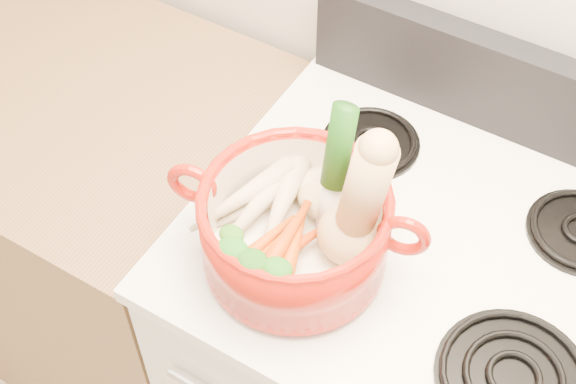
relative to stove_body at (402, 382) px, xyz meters
The scene contains 22 objects.
stove_body is the anchor object (origin of this frame).
cooktop 0.47m from the stove_body, ahead, with size 0.78×0.67×0.03m, color white.
control_backsplash 0.65m from the stove_body, 90.00° to the left, with size 0.76×0.05×0.18m, color black.
counter_left 1.07m from the stove_body, behind, with size 1.36×0.65×0.90m, color brown.
burner_front_left 0.56m from the stove_body, 139.90° to the right, with size 0.22×0.22×0.02m, color black.
burner_front_right 0.56m from the stove_body, 40.10° to the right, with size 0.22×0.22×0.02m, color black.
burner_back_left 0.55m from the stove_body, 143.62° to the left, with size 0.17×0.17×0.02m, color black.
dutch_oven 0.62m from the stove_body, 140.64° to the right, with size 0.28×0.28×0.14m, color #A21509.
pot_handle_left 0.73m from the stove_body, 151.22° to the right, with size 0.08×0.08×0.02m, color #A21509.
pot_handle_right 0.64m from the stove_body, 101.45° to the right, with size 0.08×0.08×0.02m, color #A21509.
squash 0.68m from the stove_body, 129.21° to the right, with size 0.10×0.10×0.25m, color tan, non-canonical shape.
leek 0.69m from the stove_body, 148.41° to the right, with size 0.04×0.04×0.25m, color beige.
ginger 0.59m from the stove_body, 158.25° to the right, with size 0.09×0.07×0.05m, color tan.
parsnip_0 0.62m from the stove_body, 157.83° to the right, with size 0.04×0.04×0.22m, color beige.
parsnip_1 0.64m from the stove_body, 151.30° to the right, with size 0.04×0.04×0.21m, color beige.
parsnip_2 0.63m from the stove_body, 151.86° to the right, with size 0.04×0.04×0.20m, color beige.
parsnip_3 0.66m from the stove_body, 154.55° to the right, with size 0.04×0.04×0.19m, color beige.
carrot_0 0.61m from the stove_body, 133.35° to the right, with size 0.03×0.03×0.17m, color #DB4A0A.
carrot_1 0.63m from the stove_body, 133.82° to the right, with size 0.03×0.03×0.14m, color #C44609.
carrot_2 0.62m from the stove_body, 132.94° to the right, with size 0.03×0.03×0.18m, color #DE600B.
carrot_3 0.63m from the stove_body, 138.42° to the right, with size 0.03×0.03×0.12m, color #CD3D0A.
carrot_4 0.64m from the stove_body, 132.97° to the right, with size 0.04×0.04×0.18m, color #C33E09.
Camera 1 is at (0.18, 0.64, 2.00)m, focal length 50.00 mm.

